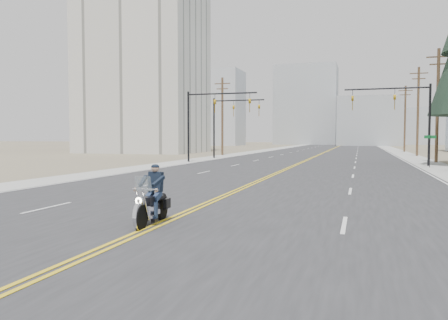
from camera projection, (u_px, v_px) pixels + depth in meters
ground_plane at (111, 247)px, 9.93m from camera, size 400.00×400.00×0.00m
road at (328, 151)px, 76.66m from camera, size 20.00×200.00×0.01m
sidewalk_left at (264, 151)px, 80.08m from camera, size 3.00×200.00×0.01m
sidewalk_right at (398, 152)px, 73.24m from camera, size 3.00×200.00×0.01m
traffic_mast_left at (207, 112)px, 42.84m from camera, size 7.10×0.26×7.00m
traffic_mast_right at (404, 109)px, 37.51m from camera, size 7.10×0.26×7.00m
traffic_mast_far at (228, 116)px, 50.57m from camera, size 6.10×0.26×7.00m
street_sign at (430, 146)px, 35.22m from camera, size 0.90×0.06×2.62m
utility_pole_c at (438, 103)px, 42.14m from camera, size 2.20×0.30×11.00m
utility_pole_d at (418, 110)px, 56.42m from camera, size 2.20×0.30×11.50m
utility_pole_e at (405, 118)px, 72.64m from camera, size 2.20×0.30×11.00m
utility_pole_left at (222, 115)px, 59.12m from camera, size 2.20×0.30×10.50m
apartment_block at (143, 59)px, 69.89m from camera, size 18.00×14.00×30.00m
haze_bldg_a at (218, 108)px, 129.39m from camera, size 14.00×12.00×22.00m
haze_bldg_b at (370, 121)px, 126.35m from camera, size 18.00×14.00×14.00m
haze_bldg_d at (306, 106)px, 146.28m from camera, size 20.00×15.00×26.00m
haze_bldg_e at (422, 126)px, 145.18m from camera, size 14.00×14.00×12.00m
haze_bldg_f at (190, 121)px, 148.30m from camera, size 12.00×12.00×16.00m
motorcyclist at (152, 195)px, 12.38m from camera, size 1.10×2.25×1.71m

